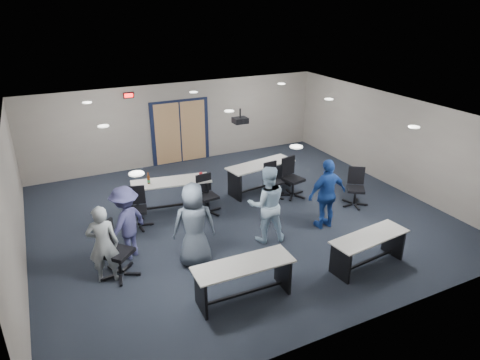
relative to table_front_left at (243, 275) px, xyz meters
name	(u,v)px	position (x,y,z in m)	size (l,w,h in m)	color
floor	(238,216)	(1.34, 2.98, -0.52)	(10.00, 10.00, 0.00)	#1B232C
back_wall	(180,123)	(1.34, 7.48, 0.83)	(10.00, 0.04, 2.70)	gray
front_wall	(360,261)	(1.34, -1.52, 0.83)	(10.00, 0.04, 2.70)	gray
left_wall	(13,208)	(-3.66, 2.98, 0.83)	(0.04, 9.00, 2.70)	gray
right_wall	(391,140)	(6.34, 2.98, 0.83)	(0.04, 9.00, 2.70)	gray
ceiling	(238,115)	(1.34, 2.98, 2.18)	(10.00, 9.00, 0.04)	silver
double_door	(180,132)	(1.34, 7.45, 0.53)	(2.00, 0.07, 2.20)	black
exit_sign	(129,95)	(-0.26, 7.43, 1.93)	(0.32, 0.07, 0.18)	black
ceiling_projector	(240,120)	(1.64, 3.48, 1.88)	(0.35, 0.32, 0.37)	black
ceiling_can_lights	(234,113)	(1.34, 3.23, 2.15)	(6.24, 5.74, 0.02)	white
table_front_left	(243,275)	(0.00, 0.00, 0.00)	(1.91, 0.69, 0.77)	#ADABA3
table_front_right	(369,245)	(2.81, -0.19, -0.03)	(1.83, 0.78, 0.72)	#ADABA3
table_back_left	(172,190)	(-0.07, 4.11, 0.05)	(2.13, 1.00, 1.14)	#ADABA3
table_back_right	(261,172)	(2.62, 4.15, 0.05)	(2.14, 1.00, 0.83)	#ADABA3
chair_back_a	(137,208)	(-1.11, 3.57, -0.02)	(0.64, 0.64, 1.01)	black
chair_back_b	(208,195)	(0.71, 3.50, -0.01)	(0.65, 0.65, 1.03)	black
chair_back_c	(274,181)	(2.75, 3.60, -0.02)	(0.63, 0.63, 1.00)	black
chair_back_d	(293,178)	(3.26, 3.40, 0.04)	(0.71, 0.71, 1.13)	black
chair_loose_left	(118,251)	(-1.94, 1.74, 0.06)	(0.74, 0.74, 1.17)	black
chair_loose_right	(356,188)	(4.46, 2.18, 0.00)	(0.65, 0.65, 1.04)	black
person_gray	(103,244)	(-2.20, 1.72, 0.30)	(0.60, 0.39, 1.65)	#919A9E
person_plaid	(194,225)	(-0.39, 1.50, 0.39)	(0.89, 0.58, 1.83)	#4F5C6C
person_lightblue	(267,204)	(1.43, 1.68, 0.39)	(0.89, 0.69, 1.83)	#BFE2FC
person_navy	(327,194)	(3.03, 1.58, 0.36)	(1.03, 0.43, 1.76)	#1C439C
person_back	(126,223)	(-1.61, 2.37, 0.31)	(1.07, 0.62, 1.66)	#404073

